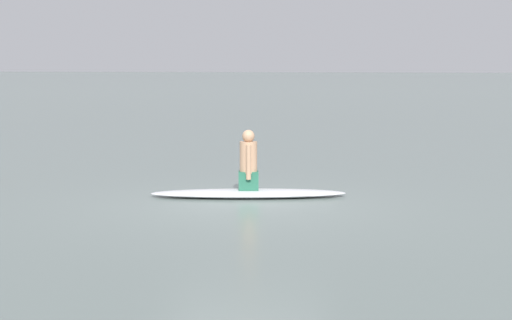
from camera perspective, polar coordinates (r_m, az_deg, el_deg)
The scene contains 3 objects.
ground_plane at distance 13.80m, azimuth -0.83°, elevation -3.01°, with size 400.00×400.00×0.00m, color slate.
surfboard at distance 14.74m, azimuth -0.49°, elevation -2.17°, with size 3.27×0.76×0.12m, color white.
person_paddler at distance 14.67m, azimuth -0.49°, elevation -0.18°, with size 0.39×0.44×1.00m.
Camera 1 is at (3.30, -13.21, 2.23)m, focal length 61.83 mm.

